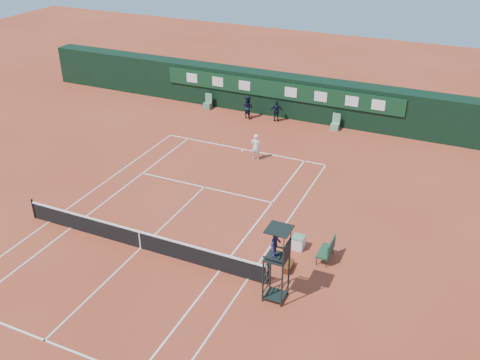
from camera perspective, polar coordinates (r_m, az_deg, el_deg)
name	(u,v)px	position (r m, az deg, el deg)	size (l,w,h in m)	color
ground	(141,248)	(25.65, -10.54, -7.16)	(90.00, 90.00, 0.00)	#AD4229
court_lines	(141,248)	(25.65, -10.54, -7.15)	(11.05, 23.85, 0.01)	white
tennis_net	(140,239)	(25.36, -10.64, -6.22)	(12.90, 0.10, 1.10)	black
back_wall	(282,95)	(39.92, 4.45, 9.07)	(40.00, 1.65, 3.00)	black
linesman_chair_left	(208,104)	(41.33, -3.46, 8.04)	(0.55, 0.50, 1.15)	#527E5A
linesman_chair_right	(335,125)	(38.02, 10.12, 5.76)	(0.55, 0.50, 1.15)	#64986B
umpire_chair	(277,249)	(21.03, 3.95, -7.35)	(0.96, 0.95, 3.42)	black
player_bench	(328,249)	(24.46, 9.36, -7.29)	(0.55, 1.20, 1.10)	#1B4429
tennis_bag	(288,266)	(23.96, 5.16, -9.17)	(0.35, 0.81, 0.30)	black
cooler	(298,242)	(25.19, 6.22, -6.62)	(0.57, 0.57, 0.65)	silver
tennis_ball	(226,160)	(33.14, -1.47, 2.15)	(0.06, 0.06, 0.06)	#EBF037
player	(256,147)	(32.97, 1.70, 3.56)	(0.61, 0.40, 1.68)	white
ball_kid_left	(248,107)	(39.28, 0.86, 7.78)	(0.81, 0.63, 1.67)	black
ball_kid_right	(277,111)	(38.78, 3.93, 7.33)	(0.90, 0.38, 1.54)	black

